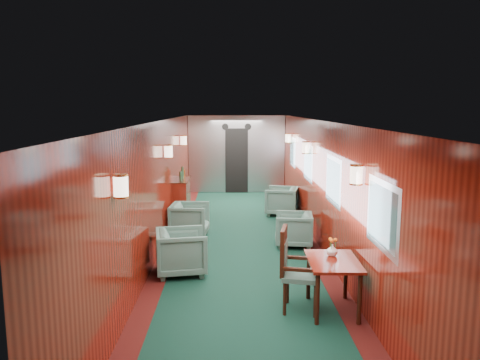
{
  "coord_description": "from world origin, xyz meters",
  "views": [
    {
      "loc": [
        -0.21,
        -8.55,
        2.65
      ],
      "look_at": [
        0.0,
        1.03,
        1.15
      ],
      "focal_mm": 35.0,
      "sensor_mm": 36.0,
      "label": 1
    }
  ],
  "objects": [
    {
      "name": "armchair_left_near",
      "position": [
        -0.99,
        -1.32,
        0.36
      ],
      "size": [
        0.91,
        0.89,
        0.72
      ],
      "primitive_type": "imported",
      "rotation": [
        0.0,
        0.0,
        1.74
      ],
      "color": "#1D4540",
      "rests_on": "ground"
    },
    {
      "name": "armchair_right_far",
      "position": [
        1.07,
        2.77,
        0.35
      ],
      "size": [
        0.92,
        0.91,
        0.7
      ],
      "primitive_type": "imported",
      "rotation": [
        0.0,
        0.0,
        -1.81
      ],
      "color": "#1D4540",
      "rests_on": "ground"
    },
    {
      "name": "armchair_left_far",
      "position": [
        -1.04,
        0.87,
        0.35
      ],
      "size": [
        0.82,
        0.8,
        0.69
      ],
      "primitive_type": "imported",
      "rotation": [
        0.0,
        0.0,
        1.49
      ],
      "color": "#1D4540",
      "rests_on": "ground"
    },
    {
      "name": "room",
      "position": [
        0.0,
        0.0,
        1.63
      ],
      "size": [
        12.0,
        12.1,
        2.4
      ],
      "color": "#0E3426",
      "rests_on": "ground"
    },
    {
      "name": "flower_vase",
      "position": [
        1.15,
        -2.59,
        0.77
      ],
      "size": [
        0.16,
        0.16,
        0.16
      ],
      "primitive_type": "imported",
      "rotation": [
        0.0,
        0.0,
        -0.08
      ],
      "color": "silver",
      "rests_on": "dining_table"
    },
    {
      "name": "wall_sconces",
      "position": [
        0.0,
        0.57,
        1.79
      ],
      "size": [
        2.97,
        7.97,
        0.25
      ],
      "color": "#FFE4C6",
      "rests_on": "ground"
    },
    {
      "name": "windows_right",
      "position": [
        1.49,
        0.25,
        1.45
      ],
      "size": [
        0.02,
        8.6,
        0.8
      ],
      "color": "#AFB1B6",
      "rests_on": "ground"
    },
    {
      "name": "bulkhead",
      "position": [
        0.0,
        5.91,
        1.18
      ],
      "size": [
        2.98,
        0.17,
        2.39
      ],
      "color": "#AEB0B6",
      "rests_on": "ground"
    },
    {
      "name": "armchair_right_near",
      "position": [
        1.01,
        0.16,
        0.32
      ],
      "size": [
        0.78,
        0.77,
        0.64
      ],
      "primitive_type": "imported",
      "rotation": [
        0.0,
        0.0,
        -1.69
      ],
      "color": "#1D4540",
      "rests_on": "ground"
    },
    {
      "name": "dining_table",
      "position": [
        1.13,
        -2.76,
        0.58
      ],
      "size": [
        0.68,
        0.94,
        0.69
      ],
      "rotation": [
        0.0,
        0.0,
        -0.03
      ],
      "color": "maroon",
      "rests_on": "ground"
    },
    {
      "name": "credenza",
      "position": [
        -1.34,
        2.19,
        0.51
      ],
      "size": [
        0.35,
        1.11,
        1.27
      ],
      "color": "maroon",
      "rests_on": "ground"
    },
    {
      "name": "side_chair",
      "position": [
        0.62,
        -2.71,
        0.6
      ],
      "size": [
        0.58,
        0.6,
        1.11
      ],
      "rotation": [
        0.0,
        0.0,
        -0.22
      ],
      "color": "#1D4540",
      "rests_on": "ground"
    }
  ]
}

